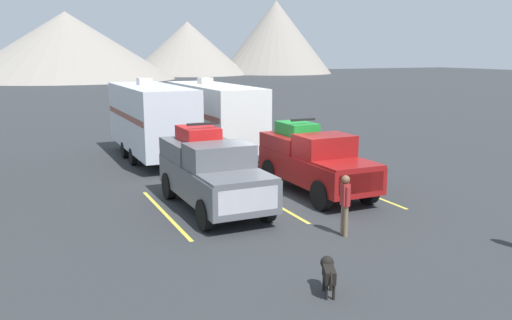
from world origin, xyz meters
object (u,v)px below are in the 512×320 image
Objects in this scene: pickup_truck_a at (211,170)px; camper_trailer_a at (151,118)px; pickup_truck_b at (313,159)px; person_a at (345,201)px; camper_trailer_b at (214,114)px; dog at (328,270)px.

camper_trailer_a is (0.16, 8.49, 0.74)m from pickup_truck_a.
pickup_truck_b is (3.91, 0.30, -0.02)m from pickup_truck_a.
camper_trailer_a is 12.74m from person_a.
pickup_truck_a is 4.67m from person_a.
camper_trailer_b is (3.30, 8.79, 0.71)m from pickup_truck_a.
camper_trailer_a is 10.56× the size of dog.
pickup_truck_a is at bearing 120.22° from person_a.
pickup_truck_b is 9.04m from camper_trailer_a.
camper_trailer_b reaches higher than person_a.
camper_trailer_b is at bearing 69.40° from pickup_truck_a.
camper_trailer_b is (3.14, 0.31, -0.02)m from camper_trailer_a.
camper_trailer_b is 5.44× the size of person_a.
pickup_truck_a is at bearing 90.69° from dog.
dog is at bearing -89.31° from pickup_truck_a.
pickup_truck_b is at bearing 61.80° from dog.
person_a is (2.18, -12.51, -0.98)m from camper_trailer_a.
camper_trailer_b is (-0.60, 8.50, 0.73)m from pickup_truck_b.
camper_trailer_a is 0.95× the size of camper_trailer_b.
camper_trailer_b is at bearing 78.35° from dog.
person_a is at bearing -94.28° from camper_trailer_b.
person_a is (2.35, -4.03, -0.24)m from pickup_truck_a.
dog is (-2.26, -2.81, -0.49)m from person_a.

